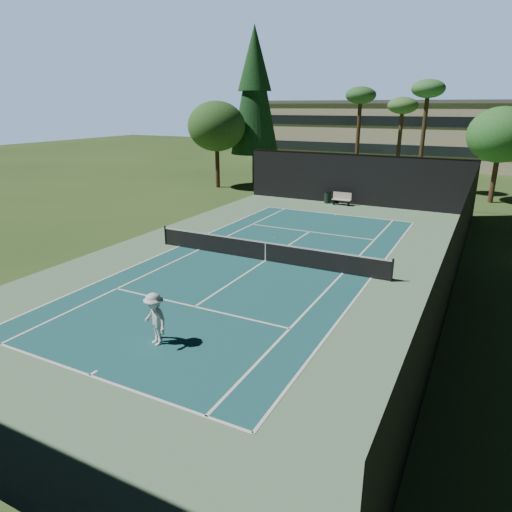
{
  "coord_description": "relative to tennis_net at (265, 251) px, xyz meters",
  "views": [
    {
      "loc": [
        9.77,
        -20.06,
        7.64
      ],
      "look_at": [
        1.0,
        -3.0,
        1.3
      ],
      "focal_mm": 32.0,
      "sensor_mm": 36.0,
      "label": 1
    }
  ],
  "objects": [
    {
      "name": "ground",
      "position": [
        0.0,
        0.0,
        -0.56
      ],
      "size": [
        160.0,
        160.0,
        0.0
      ],
      "primitive_type": "plane",
      "color": "#2D491B",
      "rests_on": "ground"
    },
    {
      "name": "trash_bin",
      "position": [
        -1.92,
        15.53,
        -0.08
      ],
      "size": [
        0.56,
        0.56,
        0.95
      ],
      "color": "black",
      "rests_on": "ground"
    },
    {
      "name": "court_surface",
      "position": [
        0.0,
        0.0,
        -0.55
      ],
      "size": [
        10.97,
        23.77,
        0.01
      ],
      "primitive_type": "cube",
      "color": "#1A5355",
      "rests_on": "ground"
    },
    {
      "name": "court_lines",
      "position": [
        0.0,
        0.0,
        -0.54
      ],
      "size": [
        11.07,
        23.87,
        0.01
      ],
      "color": "white",
      "rests_on": "ground"
    },
    {
      "name": "fence",
      "position": [
        0.0,
        0.06,
        1.45
      ],
      "size": [
        18.04,
        32.05,
        4.03
      ],
      "color": "black",
      "rests_on": "ground"
    },
    {
      "name": "palm_a",
      "position": [
        -2.0,
        24.0,
        7.63
      ],
      "size": [
        2.8,
        2.8,
        9.32
      ],
      "color": "#422C1C",
      "rests_on": "ground"
    },
    {
      "name": "decid_tree_a",
      "position": [
        10.0,
        22.0,
        4.86
      ],
      "size": [
        5.12,
        5.12,
        7.62
      ],
      "color": "#4C2E20",
      "rests_on": "ground"
    },
    {
      "name": "palm_c",
      "position": [
        4.0,
        23.0,
        8.05
      ],
      "size": [
        2.8,
        2.8,
        9.77
      ],
      "color": "#402F1B",
      "rests_on": "ground"
    },
    {
      "name": "pine_tree",
      "position": [
        -12.0,
        22.0,
        9.0
      ],
      "size": [
        4.8,
        4.8,
        15.0
      ],
      "color": "#432C1C",
      "rests_on": "ground"
    },
    {
      "name": "tennis_ball_d",
      "position": [
        -6.3,
        5.89,
        -0.53
      ],
      "size": [
        0.06,
        0.06,
        0.06
      ],
      "primitive_type": "sphere",
      "color": "#EFF537",
      "rests_on": "ground"
    },
    {
      "name": "apron_slab",
      "position": [
        0.0,
        0.0,
        -0.55
      ],
      "size": [
        18.0,
        32.0,
        0.01
      ],
      "primitive_type": "cube",
      "color": "#5D855F",
      "rests_on": "ground"
    },
    {
      "name": "tennis_ball_b",
      "position": [
        -1.32,
        4.03,
        -0.52
      ],
      "size": [
        0.07,
        0.07,
        0.07
      ],
      "primitive_type": "sphere",
      "color": "#D7F437",
      "rests_on": "ground"
    },
    {
      "name": "tennis_ball_c",
      "position": [
        -0.71,
        4.81,
        -0.53
      ],
      "size": [
        0.06,
        0.06,
        0.06
      ],
      "primitive_type": "sphere",
      "color": "#B3CC2E",
      "rests_on": "ground"
    },
    {
      "name": "player",
      "position": [
        0.54,
        -9.44,
        0.36
      ],
      "size": [
        1.36,
        1.08,
        1.84
      ],
      "primitive_type": "imported",
      "rotation": [
        0.0,
        0.0,
        -0.39
      ],
      "color": "silver",
      "rests_on": "ground"
    },
    {
      "name": "park_bench",
      "position": [
        -0.66,
        15.31,
        -0.01
      ],
      "size": [
        1.5,
        0.45,
        1.02
      ],
      "color": "beige",
      "rests_on": "ground"
    },
    {
      "name": "tennis_net",
      "position": [
        0.0,
        0.0,
        0.0
      ],
      "size": [
        12.9,
        0.1,
        1.1
      ],
      "color": "black",
      "rests_on": "ground"
    },
    {
      "name": "campus_building",
      "position": [
        0.0,
        45.98,
        3.65
      ],
      "size": [
        40.5,
        12.5,
        8.3
      ],
      "color": "#BCAD92",
      "rests_on": "ground"
    },
    {
      "name": "palm_b",
      "position": [
        1.5,
        26.0,
        6.8
      ],
      "size": [
        2.8,
        2.8,
        8.42
      ],
      "color": "#4D3521",
      "rests_on": "ground"
    },
    {
      "name": "decid_tree_c",
      "position": [
        -14.0,
        18.0,
        5.21
      ],
      "size": [
        5.44,
        5.44,
        8.09
      ],
      "color": "#472C1E",
      "rests_on": "ground"
    }
  ]
}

